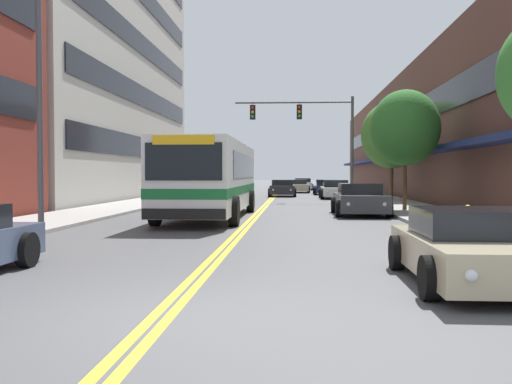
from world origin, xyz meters
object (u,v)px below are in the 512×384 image
Objects in this scene: car_charcoal_moving_third at (283,188)px; car_champagne_moving_lead at (298,186)px; car_white_parked_right_end at (335,190)px; city_bus at (212,176)px; car_silver_moving_second at (303,184)px; car_navy_parked_right_far at (326,188)px; street_lamp_left_near at (51,66)px; street_tree_right_mid at (405,128)px; street_tree_right_far at (392,135)px; car_dark_grey_parked_right_mid at (360,200)px; car_beige_parked_right_foreground at (475,249)px; car_black_parked_left_mid at (203,191)px; fire_hydrant at (468,221)px; traffic_signal_mast at (311,126)px.

car_champagne_moving_lead is at bearing 82.38° from car_charcoal_moving_third.
city_bus is at bearing -108.98° from car_white_parked_right_end.
car_navy_parked_right_far is at bearing -82.53° from car_silver_moving_second.
car_white_parked_right_end is 27.29m from street_lamp_left_near.
street_tree_right_far is (0.90, 9.02, 0.28)m from street_tree_right_mid.
car_white_parked_right_end is (0.20, -7.81, 0.04)m from car_navy_parked_right_far.
car_dark_grey_parked_right_mid is at bearing -90.44° from car_white_parked_right_end.
street_lamp_left_near reaches higher than car_silver_moving_second.
car_beige_parked_right_foreground is 15.00m from car_dark_grey_parked_right_mid.
car_dark_grey_parked_right_mid is (-0.11, 15.00, 0.08)m from car_beige_parked_right_foreground.
car_white_parked_right_end is (0.01, 31.21, 0.06)m from car_beige_parked_right_foreground.
car_charcoal_moving_third is at bearing 137.54° from car_white_parked_right_end.
car_dark_grey_parked_right_mid is 11.80m from street_tree_right_far.
car_black_parked_left_mid reaches higher than car_beige_parked_right_foreground.
car_dark_grey_parked_right_mid is 1.09× the size of car_charcoal_moving_third.
street_tree_right_mid reaches higher than car_navy_parked_right_far.
fire_hydrant is (4.08, -38.25, -0.04)m from car_champagne_moving_lead.
car_navy_parked_right_far is 13.80m from car_silver_moving_second.
street_tree_right_far is at bearing -14.38° from traffic_signal_mast.
car_dark_grey_parked_right_mid is 0.98× the size of car_silver_moving_second.
car_black_parked_left_mid is 1.00× the size of car_charcoal_moving_third.
car_white_parked_right_end is 6.12m from traffic_signal_mast.
car_white_parked_right_end is 0.65× the size of traffic_signal_mast.
car_champagne_moving_lead is 0.88× the size of street_tree_right_mid.
car_white_parked_right_end reaches higher than fire_hydrant.
street_tree_right_mid is 9.07m from street_tree_right_far.
car_silver_moving_second is at bearing 84.28° from car_charcoal_moving_third.
city_bus is 14.74m from traffic_signal_mast.
car_navy_parked_right_far is 0.91× the size of car_silver_moving_second.
street_lamp_left_near reaches higher than car_black_parked_left_mid.
street_lamp_left_near is 1.30× the size of street_tree_right_far.
fire_hydrant is (10.92, -0.41, -4.11)m from street_lamp_left_near.
car_beige_parked_right_foreground is at bearing -83.78° from car_charcoal_moving_third.
car_silver_moving_second is at bearing 83.97° from city_bus.
street_tree_right_mid is 0.90× the size of street_tree_right_far.
city_bus is at bearing -157.00° from street_tree_right_mid.
car_charcoal_moving_third is at bearing 96.22° from car_beige_parked_right_foreground.
car_champagne_moving_lead is 38.67m from street_lamp_left_near.
car_dark_grey_parked_right_mid is 13.60m from street_lamp_left_near.
street_tree_right_mid is (5.88, -17.85, 3.19)m from car_charcoal_moving_third.
car_champagne_moving_lead is at bearing 79.75° from street_lamp_left_near.
street_tree_right_far is (11.78, -1.58, 3.44)m from car_black_parked_left_mid.
fire_hydrant is at bearing -86.67° from car_white_parked_right_end.
car_white_parked_right_end reaches higher than car_charcoal_moving_third.
fire_hydrant is at bearing -81.29° from traffic_signal_mast.
city_bus is at bearing 134.31° from fire_hydrant.
traffic_signal_mast is at bearing -97.69° from car_navy_parked_right_far.
car_champagne_moving_lead is at bearing 99.83° from street_tree_right_mid.
car_dark_grey_parked_right_mid is at bearing 90.42° from car_beige_parked_right_foreground.
car_white_parked_right_end is 1.15× the size of car_charcoal_moving_third.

